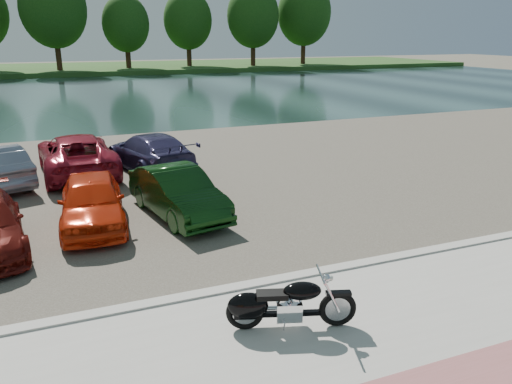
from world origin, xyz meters
TOP-DOWN VIEW (x-y plane):
  - ground at (0.00, 0.00)m, footprint 200.00×200.00m
  - promenade at (0.00, -1.00)m, footprint 60.00×6.00m
  - kerb at (0.00, 2.00)m, footprint 60.00×0.30m
  - parking_lot at (0.00, 11.00)m, footprint 60.00×18.00m
  - river at (0.00, 40.00)m, footprint 120.00×40.00m
  - far_bank at (0.00, 72.00)m, footprint 120.00×24.00m
  - far_trees at (4.36, 65.79)m, footprint 70.25×10.68m
  - motorcycle at (-0.73, 0.34)m, footprint 2.26×1.02m
  - car_4 at (-3.37, 6.93)m, footprint 1.93×4.27m
  - car_5 at (-1.01, 6.85)m, footprint 2.28×4.45m
  - car_10 at (-3.48, 12.74)m, footprint 2.87×5.64m
  - car_11 at (-0.82, 12.22)m, footprint 3.11×5.36m

SIDE VIEW (x-z plane):
  - ground at x=0.00m, z-range 0.00..0.00m
  - river at x=0.00m, z-range 0.00..0.00m
  - parking_lot at x=0.00m, z-range 0.00..0.04m
  - promenade at x=0.00m, z-range 0.00..0.10m
  - kerb at x=0.00m, z-range 0.00..0.14m
  - far_bank at x=0.00m, z-range 0.00..0.60m
  - motorcycle at x=-0.73m, z-range 0.04..1.09m
  - car_5 at x=-1.01m, z-range 0.04..1.44m
  - car_4 at x=-3.37m, z-range 0.04..1.46m
  - car_11 at x=-0.82m, z-range 0.04..1.50m
  - car_10 at x=-3.48m, z-range 0.04..1.57m
  - far_trees at x=4.36m, z-range 1.23..13.75m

